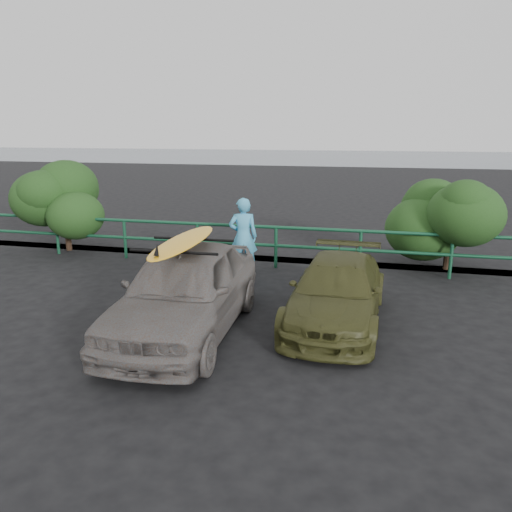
{
  "coord_description": "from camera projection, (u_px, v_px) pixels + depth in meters",
  "views": [
    {
      "loc": [
        3.27,
        -6.52,
        3.27
      ],
      "look_at": [
        1.27,
        1.81,
        1.09
      ],
      "focal_mm": 35.0,
      "sensor_mm": 36.0,
      "label": 1
    }
  ],
  "objects": [
    {
      "name": "man",
      "position": [
        243.0,
        237.0,
        11.39
      ],
      "size": [
        0.74,
        0.58,
        1.79
      ],
      "primitive_type": "imported",
      "rotation": [
        0.0,
        0.0,
        3.41
      ],
      "color": "#45A6D1",
      "rests_on": "ground"
    },
    {
      "name": "shrub_left",
      "position": [
        70.0,
        208.0,
        13.57
      ],
      "size": [
        3.2,
        2.4,
        2.4
      ],
      "primitive_type": null,
      "color": "#214519",
      "rests_on": "ground"
    },
    {
      "name": "sedan",
      "position": [
        185.0,
        290.0,
        8.13
      ],
      "size": [
        1.85,
        4.33,
        1.46
      ],
      "primitive_type": "imported",
      "rotation": [
        0.0,
        0.0,
        0.03
      ],
      "color": "#635C58",
      "rests_on": "ground"
    },
    {
      "name": "ground",
      "position": [
        149.0,
        348.0,
        7.69
      ],
      "size": [
        80.0,
        80.0,
        0.0
      ],
      "primitive_type": "plane",
      "color": "black"
    },
    {
      "name": "guardrail",
      "position": [
        236.0,
        245.0,
        12.28
      ],
      "size": [
        14.0,
        0.08,
        1.04
      ],
      "primitive_type": null,
      "color": "#14482D",
      "rests_on": "ground"
    },
    {
      "name": "ocean",
      "position": [
        352.0,
        156.0,
        64.24
      ],
      "size": [
        200.0,
        200.0,
        0.0
      ],
      "primitive_type": "plane",
      "color": "slate",
      "rests_on": "ground"
    },
    {
      "name": "surfboard",
      "position": [
        184.0,
        241.0,
        7.93
      ],
      "size": [
        0.62,
        2.64,
        0.08
      ],
      "primitive_type": "ellipsoid",
      "rotation": [
        0.0,
        0.0,
        0.03
      ],
      "color": "#F1A719",
      "rests_on": "roof_rack"
    },
    {
      "name": "roof_rack",
      "position": [
        184.0,
        245.0,
        7.95
      ],
      "size": [
        1.43,
        1.02,
        0.05
      ],
      "primitive_type": null,
      "rotation": [
        0.0,
        0.0,
        0.03
      ],
      "color": "black",
      "rests_on": "sedan"
    },
    {
      "name": "shrub_right",
      "position": [
        451.0,
        225.0,
        11.47
      ],
      "size": [
        3.2,
        2.4,
        2.26
      ],
      "primitive_type": null,
      "color": "#214519",
      "rests_on": "ground"
    },
    {
      "name": "olive_vehicle",
      "position": [
        337.0,
        292.0,
        8.63
      ],
      "size": [
        1.69,
        3.83,
        1.09
      ],
      "primitive_type": "imported",
      "rotation": [
        0.0,
        0.0,
        -0.04
      ],
      "color": "#3E3F1B",
      "rests_on": "ground"
    }
  ]
}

